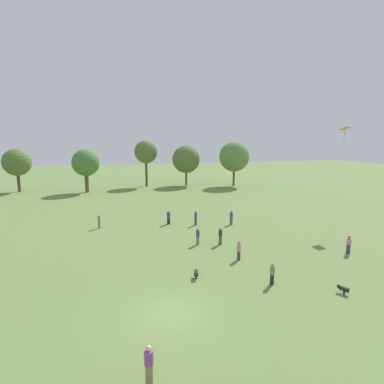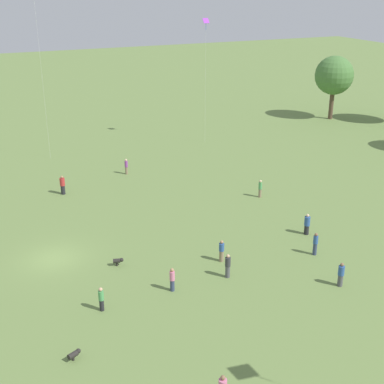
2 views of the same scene
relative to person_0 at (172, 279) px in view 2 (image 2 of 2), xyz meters
name	(u,v)px [view 2 (image 2 of 2)]	position (x,y,z in m)	size (l,w,h in m)	color
ground_plane	(54,259)	(-7.47, -6.32, -0.84)	(240.00, 240.00, 0.00)	olive
tree_0	(334,76)	(-33.25, 38.14, 5.37)	(5.43, 5.43, 8.97)	brown
person_0	(172,279)	(0.00, 0.00, 0.00)	(0.36, 0.36, 1.67)	#333D5B
person_2	(63,185)	(-19.81, -3.16, 0.06)	(0.58, 0.58, 1.84)	#232328
person_3	(307,224)	(-3.35, 12.92, 0.02)	(0.58, 0.58, 1.76)	#232328
person_4	(315,244)	(-0.28, 11.48, 0.05)	(0.50, 0.50, 1.77)	#333D5B
person_5	(222,251)	(-2.20, 4.72, -0.01)	(0.51, 0.51, 1.67)	#847056
person_6	(126,166)	(-22.69, 4.00, 0.00)	(0.40, 0.40, 1.66)	#847056
person_8	(101,299)	(0.31, -4.81, -0.02)	(0.36, 0.36, 1.62)	#232328
person_9	(341,275)	(3.98, 10.43, 0.01)	(0.57, 0.57, 1.73)	#4C4C51
person_10	(260,188)	(-11.59, 13.50, 0.02)	(0.42, 0.42, 1.70)	#847056
person_11	(228,266)	(-0.04, 4.09, 0.03)	(0.54, 0.54, 1.76)	#4C4C51
kite_2	(206,30)	(-29.94, 16.46, 12.58)	(0.48, 0.71, 14.75)	purple
dog_0	(74,354)	(4.17, -7.36, -0.50)	(0.54, 0.78, 0.53)	black
dog_1	(118,261)	(-4.59, -2.30, -0.45)	(0.47, 0.76, 0.59)	black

